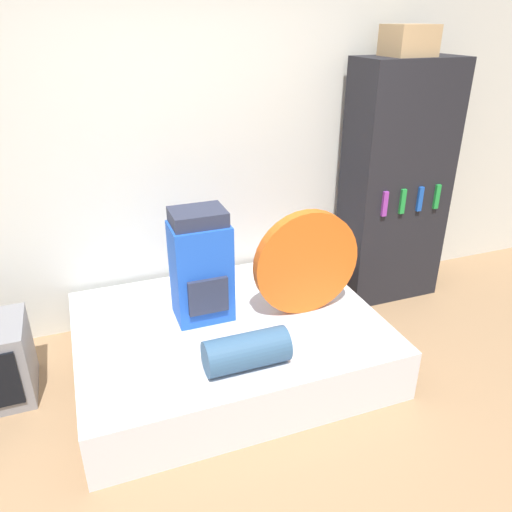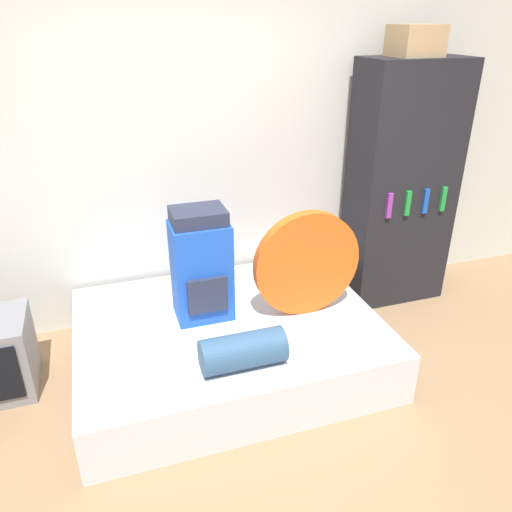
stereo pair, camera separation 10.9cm
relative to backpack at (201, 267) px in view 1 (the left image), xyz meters
The scene contains 8 objects.
ground_plane 1.24m from the backpack, 79.38° to the right, with size 16.00×16.00×0.00m, color #997551.
wall_back 0.93m from the backpack, 75.36° to the left, with size 8.00×0.05×2.60m.
bed 0.58m from the backpack, 42.29° to the right, with size 2.00×1.52×0.36m.
backpack is the anchor object (origin of this frame).
tent_bag 0.70m from the backpack, 14.83° to the right, with size 0.73×0.08×0.73m.
sleeping_roll 0.68m from the backpack, 81.46° to the right, with size 0.49×0.21×0.21m.
bookshelf 1.80m from the backpack, 12.96° to the left, with size 0.81×0.45×1.95m.
cardboard_box 2.18m from the backpack, 13.06° to the left, with size 0.32×0.30×0.21m.
Camera 1 is at (-0.86, -1.86, 2.22)m, focal length 35.00 mm.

